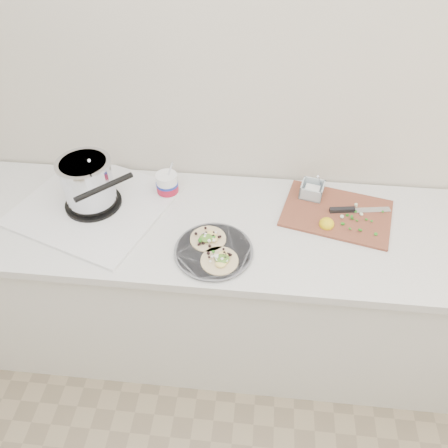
# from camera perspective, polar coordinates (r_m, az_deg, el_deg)

# --- Properties ---
(counter) EXTENTS (2.44, 0.66, 0.90)m
(counter) POSITION_cam_1_polar(r_m,az_deg,el_deg) (2.15, -0.14, -8.37)
(counter) COLOR white
(counter) RESTS_ON ground
(stove) EXTENTS (0.73, 0.70, 0.28)m
(stove) POSITION_cam_1_polar(r_m,az_deg,el_deg) (1.90, -17.09, 4.28)
(stove) COLOR silver
(stove) RESTS_ON counter
(taco_plate) EXTENTS (0.30, 0.30, 0.04)m
(taco_plate) POSITION_cam_1_polar(r_m,az_deg,el_deg) (1.68, -1.37, -3.34)
(taco_plate) COLOR #5B5C62
(taco_plate) RESTS_ON counter
(tub) EXTENTS (0.10, 0.10, 0.21)m
(tub) POSITION_cam_1_polar(r_m,az_deg,el_deg) (1.91, -7.38, 5.26)
(tub) COLOR white
(tub) RESTS_ON counter
(cutboard) EXTENTS (0.50, 0.40, 0.07)m
(cutboard) POSITION_cam_1_polar(r_m,az_deg,el_deg) (1.90, 14.42, 1.88)
(cutboard) COLOR brown
(cutboard) RESTS_ON counter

